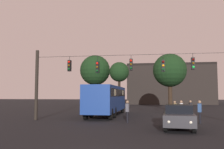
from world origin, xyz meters
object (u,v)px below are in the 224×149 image
object	(u,v)px
city_bus	(107,97)
pedestrian_crossing_left	(181,109)
tree_behind_building	(95,70)
pedestrian_crossing_center	(127,110)
pedestrian_crossing_right	(175,109)
pedestrian_near_bus	(191,108)
tree_left_silhouette	(170,71)
car_near_right	(179,116)
pedestrian_trailing	(200,110)
tree_right_far	(119,72)

from	to	relation	value
city_bus	pedestrian_crossing_left	distance (m)	8.03
pedestrian_crossing_left	tree_behind_building	distance (m)	31.00
pedestrian_crossing_center	pedestrian_crossing_right	size ratio (longest dim) A/B	1.06
pedestrian_crossing_left	pedestrian_crossing_center	bearing A→B (deg)	-151.72
pedestrian_crossing_right	pedestrian_near_bus	size ratio (longest dim) A/B	0.99
city_bus	pedestrian_near_bus	distance (m)	8.26
pedestrian_crossing_right	tree_left_silhouette	xyz separation A→B (m)	(0.58, 11.93, 4.54)
car_near_right	pedestrian_near_bus	xyz separation A→B (m)	(1.93, 7.69, 0.12)
pedestrian_trailing	tree_left_silhouette	distance (m)	15.61
pedestrian_crossing_right	pedestrian_trailing	size ratio (longest dim) A/B	0.93
car_near_right	pedestrian_trailing	xyz separation A→B (m)	(1.88, 3.19, 0.18)
tree_left_silhouette	tree_right_far	world-z (taller)	tree_right_far
pedestrian_crossing_left	pedestrian_trailing	distance (m)	2.25
city_bus	pedestrian_trailing	bearing A→B (deg)	-36.22
pedestrian_trailing	tree_behind_building	xyz separation A→B (m)	(-14.57, 29.20, 6.13)
pedestrian_crossing_right	tree_left_silhouette	world-z (taller)	tree_left_silhouette
pedestrian_near_bus	pedestrian_crossing_right	bearing A→B (deg)	-136.19
pedestrian_crossing_left	tree_left_silhouette	bearing A→B (deg)	89.29
car_near_right	tree_behind_building	xyz separation A→B (m)	(-12.69, 32.39, 6.31)
pedestrian_near_bus	tree_left_silhouette	bearing A→B (deg)	95.38
pedestrian_crossing_center	pedestrian_trailing	size ratio (longest dim) A/B	0.99
pedestrian_crossing_left	pedestrian_crossing_center	size ratio (longest dim) A/B	0.98
city_bus	car_near_right	distance (m)	11.02
pedestrian_near_bus	city_bus	bearing A→B (deg)	170.28
pedestrian_trailing	car_near_right	bearing A→B (deg)	-120.52
pedestrian_crossing_left	pedestrian_trailing	world-z (taller)	pedestrian_trailing
pedestrian_crossing_right	pedestrian_near_bus	xyz separation A→B (m)	(1.57, 1.50, 0.01)
pedestrian_crossing_left	pedestrian_trailing	size ratio (longest dim) A/B	0.97
city_bus	pedestrian_crossing_right	size ratio (longest dim) A/B	6.86
pedestrian_crossing_left	pedestrian_crossing_center	distance (m)	4.86
pedestrian_trailing	pedestrian_near_bus	bearing A→B (deg)	89.39
car_near_right	pedestrian_crossing_left	size ratio (longest dim) A/B	2.67
pedestrian_crossing_left	pedestrian_trailing	xyz separation A→B (m)	(1.10, -1.97, 0.03)
pedestrian_crossing_center	tree_right_far	world-z (taller)	tree_right_far
pedestrian_crossing_left	pedestrian_crossing_right	world-z (taller)	pedestrian_crossing_left
pedestrian_crossing_left	pedestrian_crossing_right	size ratio (longest dim) A/B	1.04
tree_left_silhouette	tree_behind_building	size ratio (longest dim) A/B	0.76
pedestrian_crossing_right	tree_right_far	distance (m)	25.95
tree_behind_building	tree_left_silhouette	bearing A→B (deg)	-46.31
tree_left_silhouette	tree_right_far	bearing A→B (deg)	124.76
car_near_right	tree_left_silhouette	size ratio (longest dim) A/B	0.57
tree_behind_building	car_near_right	bearing A→B (deg)	-68.61
pedestrian_trailing	tree_right_far	xyz separation A→B (m)	(-9.38, 27.11, 5.45)
tree_left_silhouette	tree_behind_building	xyz separation A→B (m)	(-13.63, 14.27, 1.66)
pedestrian_crossing_center	pedestrian_near_bus	bearing A→B (deg)	41.75
pedestrian_crossing_right	tree_behind_building	bearing A→B (deg)	116.47
pedestrian_crossing_center	tree_behind_building	xyz separation A→B (m)	(-9.19, 29.54, 6.14)
pedestrian_crossing_right	tree_left_silhouette	size ratio (longest dim) A/B	0.21
tree_behind_building	pedestrian_crossing_center	bearing A→B (deg)	-72.71
pedestrian_crossing_center	pedestrian_near_bus	world-z (taller)	pedestrian_crossing_center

